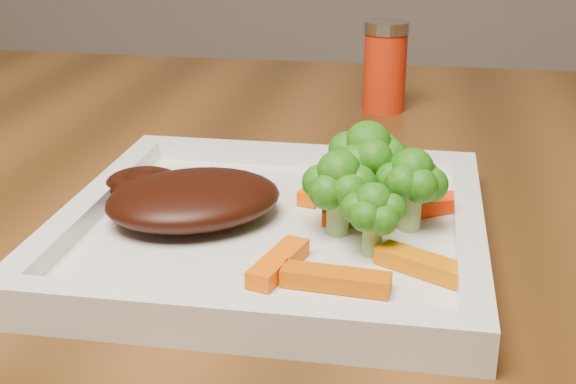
# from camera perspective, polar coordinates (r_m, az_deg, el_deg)

# --- Properties ---
(plate) EXTENTS (0.27, 0.27, 0.01)m
(plate) POSITION_cam_1_polar(r_m,az_deg,el_deg) (0.53, -1.07, -3.05)
(plate) COLOR white
(plate) RESTS_ON dining_table
(steak) EXTENTS (0.15, 0.14, 0.03)m
(steak) POSITION_cam_1_polar(r_m,az_deg,el_deg) (0.54, -6.71, -0.50)
(steak) COLOR black
(steak) RESTS_ON plate
(broccoli_0) EXTENTS (0.07, 0.07, 0.07)m
(broccoli_0) POSITION_cam_1_polar(r_m,az_deg,el_deg) (0.54, 5.65, 2.13)
(broccoli_0) COLOR #135F0F
(broccoli_0) RESTS_ON plate
(broccoli_1) EXTENTS (0.06, 0.06, 0.06)m
(broccoli_1) POSITION_cam_1_polar(r_m,az_deg,el_deg) (0.52, 8.78, 0.67)
(broccoli_1) COLOR #205D0F
(broccoli_1) RESTS_ON plate
(broccoli_2) EXTENTS (0.05, 0.05, 0.06)m
(broccoli_2) POSITION_cam_1_polar(r_m,az_deg,el_deg) (0.48, 6.09, -1.23)
(broccoli_2) COLOR #166110
(broccoli_2) RESTS_ON plate
(broccoli_3) EXTENTS (0.05, 0.05, 0.06)m
(broccoli_3) POSITION_cam_1_polar(r_m,az_deg,el_deg) (0.51, 3.61, 0.28)
(broccoli_3) COLOR #166010
(broccoli_3) RESTS_ON plate
(carrot_0) EXTENTS (0.06, 0.02, 0.01)m
(carrot_0) POSITION_cam_1_polar(r_m,az_deg,el_deg) (0.45, 3.41, -6.23)
(carrot_0) COLOR #C95603
(carrot_0) RESTS_ON plate
(carrot_1) EXTENTS (0.06, 0.04, 0.01)m
(carrot_1) POSITION_cam_1_polar(r_m,az_deg,el_deg) (0.47, 9.82, -5.18)
(carrot_1) COLOR #D26C03
(carrot_1) RESTS_ON plate
(carrot_2) EXTENTS (0.03, 0.06, 0.01)m
(carrot_2) POSITION_cam_1_polar(r_m,az_deg,el_deg) (0.47, -0.68, -5.06)
(carrot_2) COLOR #F35903
(carrot_2) RESTS_ON plate
(carrot_3) EXTENTS (0.06, 0.05, 0.01)m
(carrot_3) POSITION_cam_1_polar(r_m,az_deg,el_deg) (0.55, 9.97, -0.95)
(carrot_3) COLOR #FF3304
(carrot_3) RESTS_ON plate
(carrot_4) EXTENTS (0.03, 0.05, 0.01)m
(carrot_4) POSITION_cam_1_polar(r_m,az_deg,el_deg) (0.58, 2.31, 0.24)
(carrot_4) COLOR #FF5504
(carrot_4) RESTS_ON plate
(carrot_6) EXTENTS (0.05, 0.02, 0.01)m
(carrot_6) POSITION_cam_1_polar(r_m,az_deg,el_deg) (0.53, 5.10, -1.72)
(carrot_6) COLOR #C84103
(carrot_6) RESTS_ON plate
(spice_shaker) EXTENTS (0.06, 0.06, 0.09)m
(spice_shaker) POSITION_cam_1_polar(r_m,az_deg,el_deg) (0.83, 6.91, 8.85)
(spice_shaker) COLOR red
(spice_shaker) RESTS_ON dining_table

